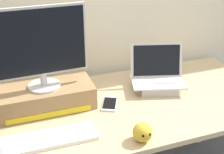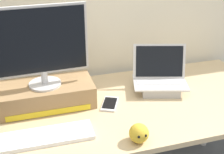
{
  "view_description": "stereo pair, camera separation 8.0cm",
  "coord_description": "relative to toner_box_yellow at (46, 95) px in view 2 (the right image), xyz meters",
  "views": [
    {
      "loc": [
        -0.48,
        -1.34,
        1.64
      ],
      "look_at": [
        0.0,
        0.0,
        0.93
      ],
      "focal_mm": 47.72,
      "sensor_mm": 36.0,
      "label": 1
    },
    {
      "loc": [
        -0.4,
        -1.36,
        1.64
      ],
      "look_at": [
        0.0,
        0.0,
        0.93
      ],
      "focal_mm": 47.72,
      "sensor_mm": 36.0,
      "label": 2
    }
  ],
  "objects": [
    {
      "name": "external_keyboard",
      "position": [
        -0.03,
        -0.31,
        -0.05
      ],
      "size": [
        0.45,
        0.15,
        0.02
      ],
      "rotation": [
        0.0,
        0.0,
        -0.02
      ],
      "color": "white",
      "rests_on": "desk"
    },
    {
      "name": "cell_phone",
      "position": [
        0.34,
        -0.1,
        -0.06
      ],
      "size": [
        0.14,
        0.17,
        0.01
      ],
      "rotation": [
        0.0,
        0.0,
        -0.45
      ],
      "color": "silver",
      "rests_on": "desk"
    },
    {
      "name": "desktop_monitor",
      "position": [
        0.0,
        -0.0,
        0.29
      ],
      "size": [
        0.49,
        0.17,
        0.43
      ],
      "rotation": [
        0.0,
        0.0,
        0.04
      ],
      "color": "silver",
      "rests_on": "toner_box_yellow"
    },
    {
      "name": "open_laptop",
      "position": [
        0.68,
        -0.02,
        -0.01
      ],
      "size": [
        0.37,
        0.3,
        0.26
      ],
      "rotation": [
        0.0,
        0.0,
        -0.29
      ],
      "color": "#ADADB2",
      "rests_on": "desk"
    },
    {
      "name": "desk",
      "position": [
        0.35,
        -0.12,
        -0.13
      ],
      "size": [
        1.94,
        0.81,
        0.75
      ],
      "color": "tan",
      "rests_on": "ground"
    },
    {
      "name": "plush_toy",
      "position": [
        0.38,
        -0.45,
        -0.02
      ],
      "size": [
        0.09,
        0.09,
        0.09
      ],
      "color": "gold",
      "rests_on": "desk"
    },
    {
      "name": "toner_box_yellow",
      "position": [
        0.0,
        0.0,
        0.0
      ],
      "size": [
        0.52,
        0.25,
        0.13
      ],
      "color": "#9E7A51",
      "rests_on": "desk"
    }
  ]
}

